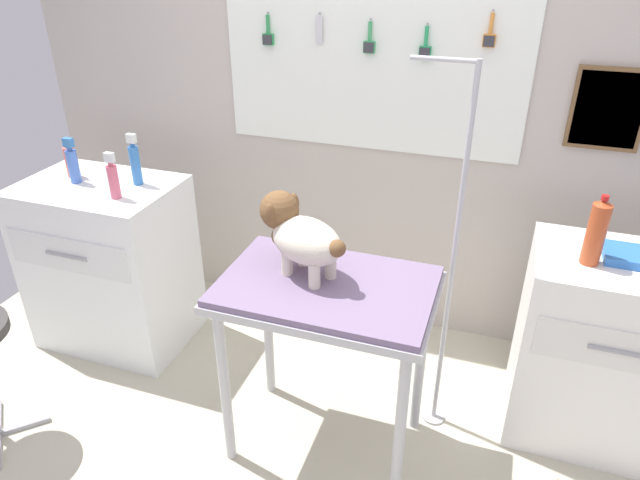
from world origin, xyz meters
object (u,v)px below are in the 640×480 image
Objects in this scene: counter_left at (111,264)px; spray_bottle_tall at (71,161)px; dog at (299,234)px; cabinet_right at (599,349)px; grooming_arm at (449,279)px; soda_bottle at (596,232)px; grooming_table at (326,305)px.

spray_bottle_tall reaches higher than counter_left.
dog is 1.40m from counter_left.
dog reaches higher than cabinet_right.
spray_bottle_tall is at bearing 176.18° from grooming_arm.
dog is 1.43m from cabinet_right.
soda_bottle is (2.52, -0.01, 0.02)m from spray_bottle_tall.
cabinet_right is at bearing 23.51° from soda_bottle.
counter_left is 1.04× the size of cabinet_right.
counter_left is at bearing 165.09° from dog.
soda_bottle is at bearing 18.92° from dog.
cabinet_right is 2.72m from spray_bottle_tall.
dog reaches higher than spray_bottle_tall.
dog is 1.46× the size of soda_bottle.
grooming_arm is at bearing -167.13° from soda_bottle.
spray_bottle_tall is 2.52m from soda_bottle.
spray_bottle_tall is at bearing 164.72° from dog.
spray_bottle_tall is (-1.99, 0.13, 0.23)m from grooming_arm.
spray_bottle_tall reaches higher than grooming_table.
grooming_arm reaches higher than soda_bottle.
dog is at bearing -155.87° from grooming_arm.
counter_left reaches higher than grooming_table.
dog is 1.48m from spray_bottle_tall.
soda_bottle is at bearing 23.67° from grooming_table.
grooming_arm is 1.87× the size of cabinet_right.
grooming_table is 0.92× the size of counter_left.
grooming_arm is 1.80× the size of counter_left.
soda_bottle is at bearing -0.29° from spray_bottle_tall.
counter_left is 4.59× the size of spray_bottle_tall.
soda_bottle is (0.53, 0.12, 0.25)m from grooming_arm.
counter_left is at bearing -17.78° from spray_bottle_tall.
soda_bottle is (0.97, 0.42, 0.28)m from grooming_table.
cabinet_right reaches higher than grooming_table.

